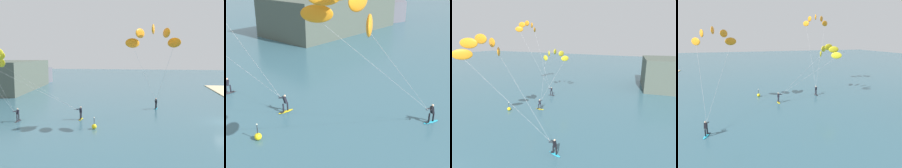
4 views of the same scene
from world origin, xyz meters
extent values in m
ellipsoid|color=yellow|center=(-1.14, 18.11, 0.04)|extent=(1.50, 0.37, 0.08)
cube|color=black|center=(-1.55, 18.11, 0.09)|extent=(0.28, 0.29, 0.02)
cylinder|color=black|center=(-0.92, 18.11, 0.47)|extent=(0.14, 0.14, 0.78)
cylinder|color=black|center=(-1.36, 18.11, 0.47)|extent=(0.14, 0.14, 0.78)
cube|color=black|center=(-1.14, 18.11, 1.16)|extent=(0.32, 0.30, 0.63)
sphere|color=beige|center=(-1.14, 18.11, 1.58)|extent=(0.20, 0.20, 0.20)
cylinder|color=black|center=(-1.28, 18.64, 1.31)|extent=(0.17, 0.54, 0.03)
cylinder|color=black|center=(-1.32, 18.35, 1.34)|extent=(0.43, 0.54, 0.15)
cylinder|color=black|center=(-1.10, 18.40, 1.34)|extent=(0.16, 0.61, 0.15)
cylinder|color=#B2B2B7|center=(-1.51, 23.53, 4.10)|extent=(0.47, 9.79, 5.60)
cylinder|color=#B2B2B7|center=(-3.47, 23.02, 4.10)|extent=(4.41, 8.77, 5.60)
ellipsoid|color=#23ADD1|center=(7.04, 8.45, 0.04)|extent=(1.54, 0.78, 0.08)
cube|color=black|center=(6.64, 8.57, 0.09)|extent=(0.35, 0.36, 0.02)
cylinder|color=black|center=(7.25, 8.39, 0.47)|extent=(0.14, 0.14, 0.78)
cylinder|color=black|center=(6.83, 8.52, 0.47)|extent=(0.14, 0.14, 0.78)
cube|color=black|center=(7.04, 8.45, 1.16)|extent=(0.39, 0.38, 0.63)
sphere|color=beige|center=(7.04, 8.45, 1.58)|extent=(0.20, 0.20, 0.20)
cylinder|color=black|center=(6.49, 8.49, 1.31)|extent=(0.55, 0.07, 0.03)
cylinder|color=black|center=(6.75, 8.36, 1.34)|extent=(0.60, 0.27, 0.15)
cylinder|color=black|center=(6.77, 8.58, 1.34)|extent=(0.58, 0.34, 0.15)
ellipsoid|color=orange|center=(-2.41, 11.45, 9.60)|extent=(1.59, 1.75, 1.10)
ellipsoid|color=orange|center=(-2.66, 7.62, 10.71)|extent=(2.04, 0.96, 1.10)
ellipsoid|color=orange|center=(-2.72, 6.75, 9.60)|extent=(1.75, 1.59, 1.10)
cylinder|color=#B2B2B7|center=(2.04, 9.97, 5.31)|extent=(8.91, 2.97, 8.01)
cylinder|color=#B2B2B7|center=(1.88, 7.62, 5.31)|extent=(9.22, 1.75, 8.01)
ellipsoid|color=#333338|center=(-3.31, 25.57, 0.04)|extent=(1.51, 0.38, 0.08)
cube|color=black|center=(-2.90, 25.56, 0.09)|extent=(0.28, 0.29, 0.02)
cylinder|color=black|center=(-3.53, 25.57, 0.47)|extent=(0.14, 0.14, 0.78)
cylinder|color=black|center=(-3.09, 25.57, 0.47)|extent=(0.14, 0.14, 0.78)
cube|color=black|center=(-3.31, 25.57, 1.16)|extent=(0.32, 0.30, 0.63)
sphere|color=beige|center=(-3.31, 25.57, 1.58)|extent=(0.20, 0.20, 0.20)
sphere|color=yellow|center=(-5.21, 15.46, 0.28)|extent=(0.56, 0.56, 0.56)
cylinder|color=#262628|center=(-5.21, 15.46, 0.91)|extent=(0.06, 0.06, 0.70)
sphere|color=#F2F2CC|center=(-5.21, 15.46, 1.32)|extent=(0.12, 0.12, 0.12)
cube|color=slate|center=(32.12, 46.51, 2.28)|extent=(26.57, 13.93, 4.56)
cube|color=#4C564C|center=(25.04, 43.23, 3.41)|extent=(27.52, 16.48, 6.82)
cube|color=slate|center=(39.22, 47.96, 2.38)|extent=(20.60, 9.64, 4.77)
cube|color=#4C564C|center=(35.74, 48.46, 1.71)|extent=(18.98, 6.49, 3.41)
camera|label=1|loc=(-33.22, 9.22, 8.19)|focal=42.15mm
camera|label=2|loc=(-13.69, -3.53, 12.43)|focal=48.87mm
camera|label=3|loc=(15.36, -6.12, 11.27)|focal=30.66mm
camera|label=4|loc=(26.79, 11.85, 10.08)|focal=30.15mm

